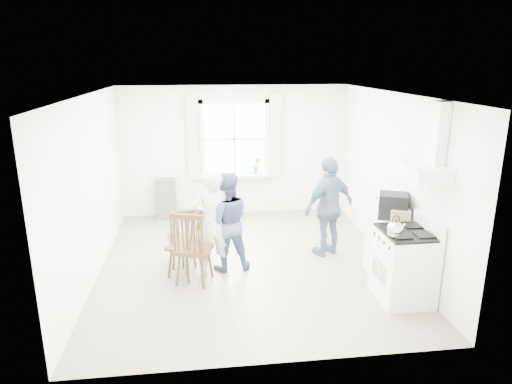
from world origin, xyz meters
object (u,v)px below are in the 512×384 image
at_px(windsor_chair_a, 182,232).
at_px(windsor_chair_c, 190,238).
at_px(gas_stove, 404,265).
at_px(low_cabinet, 387,246).
at_px(person_mid, 226,222).
at_px(person_right, 329,207).
at_px(person_left, 212,222).
at_px(windsor_chair_b, 190,241).
at_px(stereo_stack, 393,206).

height_order(windsor_chair_a, windsor_chair_c, windsor_chair_c).
height_order(gas_stove, low_cabinet, gas_stove).
relative_size(low_cabinet, windsor_chair_c, 0.90).
distance_m(low_cabinet, windsor_chair_a, 3.05).
bearing_deg(person_mid, person_right, -172.80).
distance_m(windsor_chair_a, person_right, 2.34).
xyz_separation_m(person_left, person_right, (1.88, 0.45, 0.02)).
height_order(person_left, person_right, person_right).
bearing_deg(windsor_chair_b, windsor_chair_c, 90.70).
distance_m(stereo_stack, windsor_chair_c, 2.92).
bearing_deg(windsor_chair_c, stereo_stack, -5.83).
bearing_deg(low_cabinet, stereo_stack, -47.58).
bearing_deg(windsor_chair_b, person_right, 20.86).
xyz_separation_m(windsor_chair_a, person_left, (0.45, -0.25, 0.22)).
height_order(low_cabinet, windsor_chair_b, windsor_chair_b).
xyz_separation_m(low_cabinet, windsor_chair_a, (-2.98, 0.64, 0.12)).
height_order(windsor_chair_a, person_right, person_right).
relative_size(gas_stove, windsor_chair_b, 1.02).
height_order(low_cabinet, person_mid, person_mid).
bearing_deg(low_cabinet, person_left, 171.34).
bearing_deg(gas_stove, windsor_chair_c, 160.76).
distance_m(windsor_chair_a, windsor_chair_c, 0.39).
relative_size(gas_stove, stereo_stack, 2.24).
bearing_deg(windsor_chair_c, person_right, 14.49).
xyz_separation_m(low_cabinet, person_right, (-0.65, 0.84, 0.36)).
bearing_deg(person_mid, windsor_chair_a, -16.12).
bearing_deg(stereo_stack, windsor_chair_c, 174.17).
height_order(stereo_stack, person_right, person_right).
relative_size(low_cabinet, person_left, 0.57).
bearing_deg(windsor_chair_a, gas_stove, -24.70).
bearing_deg(stereo_stack, windsor_chair_a, 167.58).
height_order(gas_stove, windsor_chair_a, gas_stove).
xyz_separation_m(gas_stove, stereo_stack, (0.09, 0.68, 0.59)).
bearing_deg(person_right, stereo_stack, 101.80).
bearing_deg(windsor_chair_a, person_left, -29.40).
distance_m(gas_stove, windsor_chair_b, 2.87).
height_order(gas_stove, stereo_stack, stereo_stack).
bearing_deg(windsor_chair_c, person_left, 19.84).
relative_size(gas_stove, windsor_chair_a, 1.20).
bearing_deg(gas_stove, windsor_chair_a, 155.30).
height_order(gas_stove, person_right, person_right).
xyz_separation_m(windsor_chair_b, windsor_chair_c, (-0.00, 0.27, -0.06)).
height_order(low_cabinet, windsor_chair_c, windsor_chair_c).
bearing_deg(person_mid, windsor_chair_b, 38.99).
bearing_deg(person_left, low_cabinet, 162.80).
xyz_separation_m(person_mid, person_right, (1.66, 0.34, 0.06)).
relative_size(low_cabinet, windsor_chair_a, 0.96).
height_order(windsor_chair_a, person_left, person_left).
xyz_separation_m(windsor_chair_a, windsor_chair_b, (0.13, -0.64, 0.10)).
height_order(stereo_stack, person_mid, person_mid).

